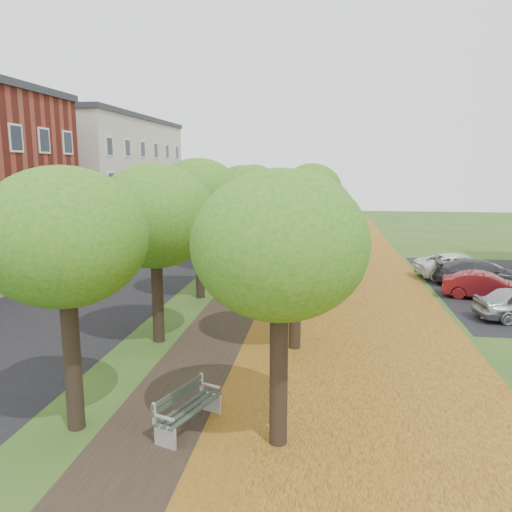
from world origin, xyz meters
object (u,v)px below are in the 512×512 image
(car_grey, at_px, (482,273))
(car_white, at_px, (460,266))
(bench, at_px, (187,408))
(car_red, at_px, (485,286))

(car_grey, xyz_separation_m, car_white, (-0.64, 1.78, -0.00))
(car_grey, height_order, car_white, car_grey)
(bench, xyz_separation_m, car_red, (10.59, 13.20, 0.13))
(bench, relative_size, car_red, 0.55)
(bench, bearing_deg, car_white, -10.41)
(bench, height_order, car_red, car_red)
(car_grey, relative_size, car_white, 0.96)
(car_grey, distance_m, car_white, 1.89)
(car_red, distance_m, car_white, 4.45)
(car_red, bearing_deg, car_grey, 1.20)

